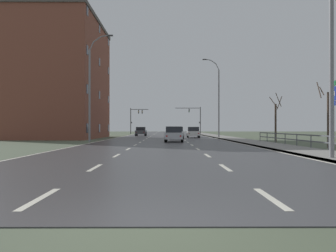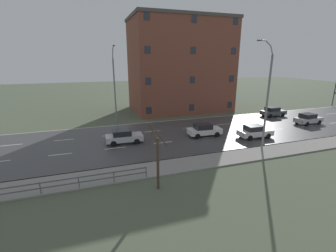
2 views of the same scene
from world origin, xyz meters
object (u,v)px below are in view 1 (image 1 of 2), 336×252
(traffic_signal_left, at_px, (135,117))
(car_near_right, at_px, (173,131))
(highway_sign, at_px, (333,108))
(car_far_left, at_px, (174,134))
(street_lamp_foreground, at_px, (328,47))
(car_far_right, at_px, (141,131))
(street_lamp_midground, at_px, (218,99))
(car_near_left, at_px, (177,133))
(street_lamp_left_bank, at_px, (91,89))
(car_mid_centre, at_px, (193,132))
(traffic_signal_right, at_px, (196,116))
(brick_building, at_px, (59,79))

(traffic_signal_left, distance_m, car_near_right, 19.43)
(highway_sign, bearing_deg, car_far_left, 112.08)
(street_lamp_foreground, bearing_deg, car_far_right, 104.44)
(street_lamp_midground, xyz_separation_m, car_far_left, (-6.46, -13.53, -4.66))
(car_near_left, bearing_deg, street_lamp_midground, 35.39)
(car_far_right, bearing_deg, car_near_left, -69.48)
(street_lamp_left_bank, distance_m, car_mid_centre, 19.55)
(traffic_signal_right, xyz_separation_m, car_near_right, (-5.38, -16.03, -3.27))
(car_near_left, bearing_deg, car_near_right, 93.58)
(street_lamp_foreground, bearing_deg, car_far_left, 108.16)
(car_far_left, distance_m, brick_building, 21.55)
(traffic_signal_right, bearing_deg, car_mid_centre, -95.53)
(car_near_right, distance_m, car_far_left, 26.90)
(traffic_signal_left, height_order, car_near_left, traffic_signal_left)
(traffic_signal_right, height_order, brick_building, brick_building)
(traffic_signal_left, bearing_deg, car_far_right, -81.64)
(street_lamp_midground, relative_size, car_far_left, 2.68)
(car_far_left, bearing_deg, street_lamp_midground, 66.54)
(street_lamp_foreground, height_order, traffic_signal_left, street_lamp_foreground)
(traffic_signal_left, xyz_separation_m, car_far_left, (7.92, -44.14, -3.19))
(highway_sign, height_order, car_far_left, highway_sign)
(car_far_right, relative_size, brick_building, 0.23)
(street_lamp_left_bank, xyz_separation_m, traffic_signal_left, (0.53, 43.92, -1.38))
(car_near_right, bearing_deg, car_mid_centre, -79.83)
(traffic_signal_right, bearing_deg, traffic_signal_left, 174.91)
(car_mid_centre, bearing_deg, traffic_signal_left, 113.19)
(car_mid_centre, relative_size, car_far_left, 1.00)
(car_far_left, bearing_deg, car_far_right, 103.56)
(street_lamp_midground, bearing_deg, brick_building, -178.34)
(street_lamp_midground, height_order, car_near_left, street_lamp_midground)
(traffic_signal_left, relative_size, car_far_right, 1.43)
(street_lamp_left_bank, distance_m, car_near_right, 28.48)
(traffic_signal_right, relative_size, brick_building, 0.35)
(street_lamp_foreground, distance_m, highway_sign, 3.20)
(traffic_signal_left, distance_m, car_far_left, 44.96)
(traffic_signal_left, bearing_deg, car_near_left, -76.08)
(traffic_signal_right, bearing_deg, car_far_left, -97.73)
(street_lamp_midground, xyz_separation_m, traffic_signal_right, (-0.64, 29.39, -1.39))
(car_near_left, bearing_deg, highway_sign, -73.26)
(traffic_signal_right, height_order, car_far_left, traffic_signal_right)
(traffic_signal_right, distance_m, brick_building, 37.14)
(street_lamp_foreground, height_order, brick_building, brick_building)
(street_lamp_foreground, xyz_separation_m, car_far_right, (-11.67, 45.32, -4.28))
(street_lamp_foreground, height_order, car_mid_centre, street_lamp_foreground)
(street_lamp_midground, height_order, car_far_right, street_lamp_midground)
(car_far_right, bearing_deg, street_lamp_foreground, -75.18)
(street_lamp_left_bank, relative_size, car_mid_centre, 2.63)
(traffic_signal_left, height_order, car_mid_centre, traffic_signal_left)
(car_mid_centre, height_order, brick_building, brick_building)
(brick_building, bearing_deg, car_far_left, -39.47)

